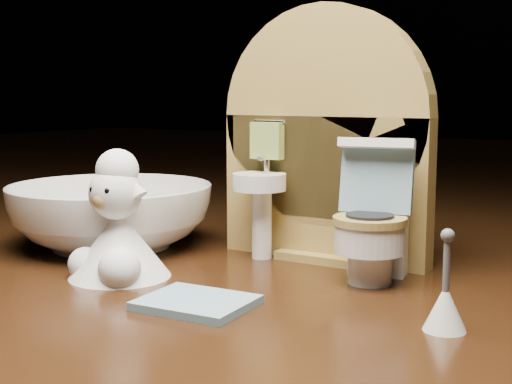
# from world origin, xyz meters

# --- Properties ---
(backdrop_panel) EXTENTS (0.13, 0.05, 0.15)m
(backdrop_panel) POSITION_xyz_m (-0.00, 0.06, 0.07)
(backdrop_panel) COLOR #A3823E
(backdrop_panel) RESTS_ON ground
(toy_toilet) EXTENTS (0.04, 0.05, 0.08)m
(toy_toilet) POSITION_xyz_m (0.04, 0.03, 0.03)
(toy_toilet) COLOR white
(toy_toilet) RESTS_ON ground
(bath_mat) EXTENTS (0.05, 0.04, 0.00)m
(bath_mat) POSITION_xyz_m (-0.01, -0.05, 0.00)
(bath_mat) COLOR #739BAC
(bath_mat) RESTS_ON ground
(toilet_brush) EXTENTS (0.02, 0.02, 0.04)m
(toilet_brush) POSITION_xyz_m (0.10, -0.03, 0.01)
(toilet_brush) COLOR white
(toilet_brush) RESTS_ON ground
(plush_lamb) EXTENTS (0.06, 0.06, 0.07)m
(plush_lamb) POSITION_xyz_m (-0.08, -0.03, 0.02)
(plush_lamb) COLOR white
(plush_lamb) RESTS_ON ground
(ceramic_bowl) EXTENTS (0.17, 0.17, 0.04)m
(ceramic_bowl) POSITION_xyz_m (-0.13, 0.02, 0.02)
(ceramic_bowl) COLOR white
(ceramic_bowl) RESTS_ON ground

